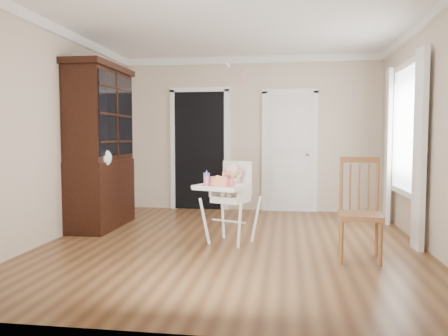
# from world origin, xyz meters

# --- Properties ---
(floor) EXTENTS (5.00, 5.00, 0.00)m
(floor) POSITION_xyz_m (0.00, 0.00, 0.00)
(floor) COLOR #55361D
(floor) RESTS_ON ground
(ceiling) EXTENTS (5.00, 5.00, 0.00)m
(ceiling) POSITION_xyz_m (0.00, 0.00, 2.70)
(ceiling) COLOR white
(ceiling) RESTS_ON wall_back
(wall_back) EXTENTS (4.50, 0.00, 4.50)m
(wall_back) POSITION_xyz_m (0.00, 2.50, 1.35)
(wall_back) COLOR beige
(wall_back) RESTS_ON floor
(wall_left) EXTENTS (0.00, 5.00, 5.00)m
(wall_left) POSITION_xyz_m (-2.25, 0.00, 1.35)
(wall_left) COLOR beige
(wall_left) RESTS_ON floor
(wall_right) EXTENTS (0.00, 5.00, 5.00)m
(wall_right) POSITION_xyz_m (2.25, 0.00, 1.35)
(wall_right) COLOR beige
(wall_right) RESTS_ON floor
(crown_molding) EXTENTS (4.50, 5.00, 0.12)m
(crown_molding) POSITION_xyz_m (0.00, 0.00, 2.64)
(crown_molding) COLOR white
(crown_molding) RESTS_ON ceiling
(doorway) EXTENTS (1.06, 0.05, 2.22)m
(doorway) POSITION_xyz_m (-0.90, 2.48, 1.11)
(doorway) COLOR black
(doorway) RESTS_ON wall_back
(closet_door) EXTENTS (0.96, 0.09, 2.13)m
(closet_door) POSITION_xyz_m (0.70, 2.48, 1.02)
(closet_door) COLOR white
(closet_door) RESTS_ON wall_back
(window_right) EXTENTS (0.13, 1.84, 2.30)m
(window_right) POSITION_xyz_m (2.18, 0.80, 1.29)
(window_right) COLOR white
(window_right) RESTS_ON wall_right
(high_chair) EXTENTS (0.80, 0.88, 1.02)m
(high_chair) POSITION_xyz_m (-0.02, 0.02, 0.63)
(high_chair) COLOR white
(high_chair) RESTS_ON floor
(baby) EXTENTS (0.27, 0.28, 0.42)m
(baby) POSITION_xyz_m (-0.01, 0.04, 0.77)
(baby) COLOR beige
(baby) RESTS_ON high_chair
(cake) EXTENTS (0.27, 0.27, 0.12)m
(cake) POSITION_xyz_m (-0.13, -0.20, 0.77)
(cake) COLOR silver
(cake) RESTS_ON high_chair
(sippy_cup) EXTENTS (0.08, 0.08, 0.19)m
(sippy_cup) POSITION_xyz_m (-0.31, -0.03, 0.79)
(sippy_cup) COLOR pink
(sippy_cup) RESTS_ON high_chair
(china_cabinet) EXTENTS (0.61, 1.37, 2.31)m
(china_cabinet) POSITION_xyz_m (-1.99, 0.72, 1.16)
(china_cabinet) COLOR black
(china_cabinet) RESTS_ON floor
(dining_chair) EXTENTS (0.48, 0.48, 1.08)m
(dining_chair) POSITION_xyz_m (1.42, -0.51, 0.50)
(dining_chair) COLOR brown
(dining_chair) RESTS_ON floor
(streamer) EXTENTS (0.13, 0.48, 0.15)m
(streamer) POSITION_xyz_m (-0.15, 0.74, 2.27)
(streamer) COLOR #FF93C8
(streamer) RESTS_ON ceiling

